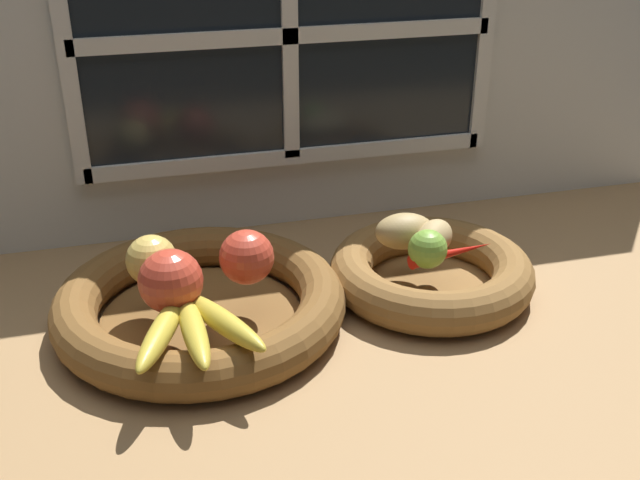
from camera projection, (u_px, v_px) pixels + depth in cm
name	position (u px, v px, depth cm)	size (l,w,h in cm)	color
ground_plane	(339.00, 317.00, 103.34)	(140.00, 90.00, 3.00)	#9E774C
back_wall	(287.00, 53.00, 115.95)	(140.00, 4.60, 55.00)	silver
fruit_bowl_left	(200.00, 304.00, 98.29)	(37.80, 37.80, 5.93)	brown
fruit_bowl_right	(431.00, 272.00, 105.74)	(28.42, 28.42, 5.93)	brown
apple_golden_left	(152.00, 260.00, 95.43)	(6.49, 6.49, 6.49)	#DBB756
apple_red_front	(171.00, 281.00, 89.38)	(7.74, 7.74, 7.74)	#CC422D
apple_red_right	(247.00, 257.00, 95.65)	(7.02, 7.02, 7.02)	#CC422D
banana_bunch_front	(192.00, 325.00, 85.44)	(15.83, 17.25, 2.70)	gold
potato_oblong	(404.00, 231.00, 104.68)	(8.25, 5.60, 4.98)	tan
potato_large	(434.00, 237.00, 103.31)	(7.17, 4.57, 4.62)	tan
lime_near	(428.00, 249.00, 99.57)	(5.22, 5.22, 5.22)	#7AAD3D
chili_pepper	(452.00, 253.00, 102.11)	(1.96, 1.96, 12.86)	red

